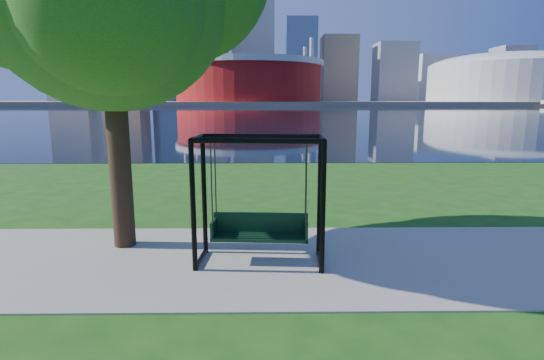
{
  "coord_description": "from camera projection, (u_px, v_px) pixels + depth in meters",
  "views": [
    {
      "loc": [
        -0.27,
        -8.05,
        2.99
      ],
      "look_at": [
        -0.16,
        0.0,
        1.46
      ],
      "focal_mm": 28.0,
      "sensor_mm": 36.0,
      "label": 1
    }
  ],
  "objects": [
    {
      "name": "ground",
      "position": [
        280.0,
        252.0,
        8.47
      ],
      "size": [
        900.0,
        900.0,
        0.0
      ],
      "primitive_type": "plane",
      "color": "#1E5114",
      "rests_on": "ground"
    },
    {
      "name": "stadium",
      "position": [
        249.0,
        79.0,
        236.54
      ],
      "size": [
        83.0,
        83.0,
        32.0
      ],
      "color": "maroon",
      "rests_on": "far_bank"
    },
    {
      "name": "far_bank",
      "position": [
        267.0,
        102.0,
        308.89
      ],
      "size": [
        900.0,
        228.0,
        2.0
      ],
      "primitive_type": "cube",
      "color": "#937F60",
      "rests_on": "ground"
    },
    {
      "name": "skyline",
      "position": [
        261.0,
        55.0,
        315.49
      ],
      "size": [
        392.0,
        66.0,
        96.5
      ],
      "color": "gray",
      "rests_on": "far_bank"
    },
    {
      "name": "arena",
      "position": [
        506.0,
        76.0,
        238.16
      ],
      "size": [
        84.0,
        84.0,
        26.56
      ],
      "color": "beige",
      "rests_on": "far_bank"
    },
    {
      "name": "swing",
      "position": [
        260.0,
        203.0,
        7.69
      ],
      "size": [
        2.37,
        1.15,
        2.36
      ],
      "rotation": [
        0.0,
        0.0,
        -0.07
      ],
      "color": "black",
      "rests_on": "ground"
    },
    {
      "name": "path",
      "position": [
        281.0,
        260.0,
        7.97
      ],
      "size": [
        120.0,
        4.0,
        0.03
      ],
      "primitive_type": "cube",
      "color": "#9E937F",
      "rests_on": "ground"
    },
    {
      "name": "river",
      "position": [
        267.0,
        112.0,
        108.67
      ],
      "size": [
        900.0,
        180.0,
        0.02
      ],
      "primitive_type": "cube",
      "color": "black",
      "rests_on": "ground"
    }
  ]
}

